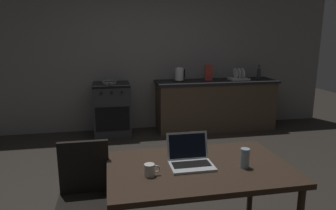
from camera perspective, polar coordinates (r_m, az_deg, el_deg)
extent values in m
plane|color=#2D2823|center=(3.49, 0.65, -15.92)|extent=(12.00, 12.00, 0.00)
cube|color=gray|center=(5.62, -1.61, 9.70)|extent=(6.40, 0.10, 2.75)
cube|color=#4C3D2D|center=(5.66, 8.70, -0.15)|extent=(2.10, 0.60, 0.85)
cube|color=black|center=(5.58, 8.85, 4.31)|extent=(2.16, 0.64, 0.04)
cube|color=#2D2D30|center=(5.34, -10.25, -1.00)|extent=(0.60, 0.60, 0.85)
cube|color=black|center=(5.25, -10.44, 3.73)|extent=(0.60, 0.60, 0.04)
cube|color=black|center=(5.06, -10.16, -2.58)|extent=(0.54, 0.01, 0.39)
cylinder|color=black|center=(4.95, -12.20, 2.18)|extent=(0.04, 0.02, 0.04)
cylinder|color=black|center=(4.95, -10.35, 2.26)|extent=(0.04, 0.02, 0.04)
cylinder|color=black|center=(4.96, -8.50, 2.33)|extent=(0.04, 0.02, 0.04)
cube|color=#332319|center=(2.36, 5.73, -11.53)|extent=(1.35, 0.86, 0.04)
cylinder|color=#332319|center=(2.77, -9.61, -16.22)|extent=(0.05, 0.05, 0.69)
cylinder|color=#332319|center=(3.04, 15.02, -13.72)|extent=(0.05, 0.05, 0.69)
cube|color=black|center=(2.47, -15.18, -17.54)|extent=(0.40, 0.40, 0.04)
cube|color=black|center=(2.53, -15.22, -10.97)|extent=(0.38, 0.04, 0.42)
cube|color=silver|center=(2.32, 4.42, -11.18)|extent=(0.32, 0.22, 0.02)
cube|color=black|center=(2.33, 4.32, -10.81)|extent=(0.28, 0.12, 0.00)
cube|color=silver|center=(2.40, 3.59, -7.48)|extent=(0.32, 0.06, 0.20)
cube|color=black|center=(2.40, 3.61, -7.55)|extent=(0.29, 0.05, 0.18)
cylinder|color=black|center=(5.38, 2.10, 4.48)|extent=(0.16, 0.16, 0.02)
cylinder|color=silver|center=(5.37, 2.11, 5.69)|extent=(0.15, 0.15, 0.21)
cylinder|color=silver|center=(5.36, 2.12, 6.88)|extent=(0.09, 0.09, 0.02)
cube|color=black|center=(5.39, 3.04, 5.81)|extent=(0.02, 0.02, 0.15)
cylinder|color=#2D2D33|center=(5.83, 16.39, 5.41)|extent=(0.06, 0.06, 0.18)
cone|color=#2D2D33|center=(5.82, 16.46, 6.58)|extent=(0.06, 0.06, 0.06)
cylinder|color=black|center=(5.82, 16.49, 6.97)|extent=(0.03, 0.03, 0.02)
cylinder|color=gray|center=(5.22, -10.74, 3.97)|extent=(0.22, 0.22, 0.01)
torus|color=gray|center=(5.22, -10.76, 4.30)|extent=(0.24, 0.24, 0.02)
cylinder|color=black|center=(5.02, -10.72, 3.78)|extent=(0.02, 0.18, 0.02)
cylinder|color=silver|center=(2.18, -3.44, -11.88)|extent=(0.07, 0.07, 0.09)
torus|color=silver|center=(2.18, -2.15, -11.68)|extent=(0.05, 0.01, 0.05)
cylinder|color=#99B7C6|center=(2.36, 13.98, -9.46)|extent=(0.07, 0.07, 0.14)
cube|color=#B2382D|center=(5.53, 7.48, 5.94)|extent=(0.13, 0.05, 0.28)
cube|color=silver|center=(5.73, 12.90, 4.72)|extent=(0.34, 0.26, 0.03)
cylinder|color=white|center=(5.69, 12.30, 5.76)|extent=(0.04, 0.18, 0.18)
cylinder|color=white|center=(5.72, 12.95, 5.76)|extent=(0.04, 0.18, 0.18)
cylinder|color=white|center=(5.75, 13.59, 5.76)|extent=(0.04, 0.18, 0.18)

